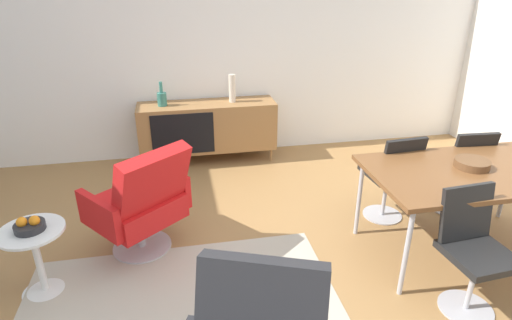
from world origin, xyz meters
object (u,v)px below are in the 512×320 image
(dining_chair_back_left, at_px, (392,174))
(fruit_bowl, at_px, (29,225))
(sideboard, at_px, (208,126))
(vase_cobalt, at_px, (232,88))
(vase_sculptural_dark, at_px, (162,98))
(wooden_bowl_on_table, at_px, (472,164))
(dining_table, at_px, (473,174))
(lounge_chair_red, at_px, (141,201))
(dining_chair_front_left, at_px, (473,247))
(side_table_round, at_px, (37,254))
(dining_chair_back_right, at_px, (461,167))

(dining_chair_back_left, bearing_deg, fruit_bowl, -171.62)
(sideboard, distance_m, fruit_bowl, 2.51)
(vase_cobalt, bearing_deg, vase_sculptural_dark, -180.00)
(vase_cobalt, height_order, wooden_bowl_on_table, vase_cobalt)
(vase_cobalt, relative_size, dining_table, 0.20)
(sideboard, height_order, lounge_chair_red, lounge_chair_red)
(vase_sculptural_dark, bearing_deg, sideboard, -0.22)
(dining_chair_front_left, height_order, side_table_round, dining_chair_front_left)
(dining_chair_back_right, relative_size, fruit_bowl, 4.28)
(vase_sculptural_dark, xyz_separation_m, fruit_bowl, (-0.88, -2.10, -0.25))
(dining_chair_back_left, height_order, side_table_round, dining_chair_back_left)
(dining_chair_back_right, bearing_deg, lounge_chair_red, -178.62)
(wooden_bowl_on_table, relative_size, dining_chair_back_left, 0.30)
(lounge_chair_red, distance_m, fruit_bowl, 0.80)
(sideboard, distance_m, lounge_chair_red, 1.87)
(vase_cobalt, bearing_deg, dining_table, -55.53)
(vase_cobalt, distance_m, dining_chair_front_left, 3.06)
(vase_sculptural_dark, height_order, dining_chair_back_right, vase_sculptural_dark)
(vase_sculptural_dark, distance_m, dining_chair_back_left, 2.63)
(vase_cobalt, bearing_deg, lounge_chair_red, -119.49)
(side_table_round, bearing_deg, dining_table, -2.42)
(dining_table, distance_m, wooden_bowl_on_table, 0.08)
(dining_chair_back_right, bearing_deg, vase_sculptural_dark, 148.09)
(sideboard, bearing_deg, wooden_bowl_on_table, -49.82)
(vase_sculptural_dark, bearing_deg, dining_table, -43.63)
(dining_chair_back_right, bearing_deg, dining_table, -121.76)
(lounge_chair_red, bearing_deg, side_table_round, -153.41)
(dining_chair_front_left, xyz_separation_m, lounge_chair_red, (-2.16, 1.05, -0.00))
(wooden_bowl_on_table, relative_size, dining_chair_front_left, 0.30)
(vase_cobalt, bearing_deg, sideboard, -179.65)
(wooden_bowl_on_table, distance_m, lounge_chair_red, 2.58)
(vase_cobalt, bearing_deg, dining_chair_front_left, -67.12)
(vase_cobalt, relative_size, lounge_chair_red, 0.34)
(wooden_bowl_on_table, distance_m, dining_chair_back_right, 0.69)
(lounge_chair_red, xyz_separation_m, side_table_round, (-0.71, -0.35, -0.15))
(vase_sculptural_dark, distance_m, fruit_bowl, 2.29)
(dining_table, height_order, dining_chair_front_left, dining_chair_front_left)
(lounge_chair_red, relative_size, side_table_round, 1.82)
(dining_table, height_order, dining_chair_back_left, dining_chair_back_left)
(wooden_bowl_on_table, bearing_deg, side_table_round, 178.32)
(dining_chair_front_left, height_order, dining_chair_back_right, same)
(dining_chair_back_left, bearing_deg, lounge_chair_red, -178.18)
(dining_chair_front_left, xyz_separation_m, fruit_bowl, (-2.87, 0.69, 0.09))
(vase_sculptural_dark, xyz_separation_m, dining_chair_front_left, (1.99, -2.79, -0.34))
(wooden_bowl_on_table, height_order, lounge_chair_red, lounge_chair_red)
(dining_chair_front_left, relative_size, lounge_chair_red, 0.90)
(vase_cobalt, bearing_deg, wooden_bowl_on_table, -54.92)
(lounge_chair_red, bearing_deg, fruit_bowl, -153.32)
(dining_table, relative_size, dining_chair_front_left, 1.87)
(vase_sculptural_dark, bearing_deg, vase_cobalt, 0.00)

